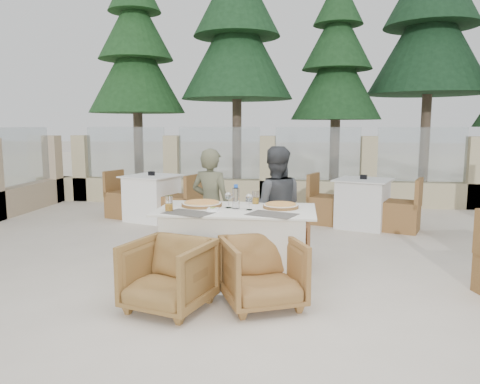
# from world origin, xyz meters

# --- Properties ---
(ground) EXTENTS (80.00, 80.00, 0.00)m
(ground) POSITION_xyz_m (0.00, 0.00, 0.00)
(ground) COLOR beige
(ground) RESTS_ON ground
(sand_patch) EXTENTS (30.00, 16.00, 0.01)m
(sand_patch) POSITION_xyz_m (0.00, 14.00, 0.01)
(sand_patch) COLOR #EFE1C3
(sand_patch) RESTS_ON ground
(perimeter_wall_far) EXTENTS (10.00, 0.34, 1.60)m
(perimeter_wall_far) POSITION_xyz_m (0.00, 4.80, 0.80)
(perimeter_wall_far) COLOR #C0B287
(perimeter_wall_far) RESTS_ON ground
(pine_far_left) EXTENTS (2.42, 2.42, 5.50)m
(pine_far_left) POSITION_xyz_m (-3.50, 7.00, 2.75)
(pine_far_left) COLOR #214D22
(pine_far_left) RESTS_ON ground
(pine_mid_left) EXTENTS (2.86, 2.86, 6.50)m
(pine_mid_left) POSITION_xyz_m (-1.00, 7.50, 3.25)
(pine_mid_left) COLOR #1D4623
(pine_mid_left) RESTS_ON ground
(pine_centre) EXTENTS (2.20, 2.20, 5.00)m
(pine_centre) POSITION_xyz_m (1.50, 7.20, 2.50)
(pine_centre) COLOR #1D4520
(pine_centre) RESTS_ON ground
(pine_mid_right) EXTENTS (2.99, 2.99, 6.80)m
(pine_mid_right) POSITION_xyz_m (3.80, 7.80, 3.40)
(pine_mid_right) COLOR #17381E
(pine_mid_right) RESTS_ON ground
(dining_table) EXTENTS (1.60, 0.90, 0.77)m
(dining_table) POSITION_xyz_m (0.03, -0.05, 0.39)
(dining_table) COLOR silver
(dining_table) RESTS_ON ground
(placemat_near_left) EXTENTS (0.53, 0.44, 0.00)m
(placemat_near_left) POSITION_xyz_m (-0.40, -0.35, 0.77)
(placemat_near_left) COLOR #504C45
(placemat_near_left) RESTS_ON dining_table
(placemat_near_right) EXTENTS (0.53, 0.45, 0.00)m
(placemat_near_right) POSITION_xyz_m (0.41, -0.32, 0.77)
(placemat_near_right) COLOR #534E47
(placemat_near_right) RESTS_ON dining_table
(pizza_left) EXTENTS (0.50, 0.50, 0.06)m
(pizza_left) POSITION_xyz_m (-0.36, 0.06, 0.80)
(pizza_left) COLOR #D3601C
(pizza_left) RESTS_ON dining_table
(pizza_right) EXTENTS (0.37, 0.37, 0.05)m
(pizza_right) POSITION_xyz_m (0.47, 0.05, 0.79)
(pizza_right) COLOR orange
(pizza_right) RESTS_ON dining_table
(water_bottle) EXTENTS (0.08, 0.08, 0.25)m
(water_bottle) POSITION_xyz_m (0.02, -0.05, 0.89)
(water_bottle) COLOR #ABCEE1
(water_bottle) RESTS_ON dining_table
(wine_glass_centre) EXTENTS (0.09, 0.09, 0.18)m
(wine_glass_centre) POSITION_xyz_m (-0.06, -0.01, 0.86)
(wine_glass_centre) COLOR white
(wine_glass_centre) RESTS_ON dining_table
(wine_glass_near) EXTENTS (0.09, 0.09, 0.18)m
(wine_glass_near) POSITION_xyz_m (0.16, -0.11, 0.86)
(wine_glass_near) COLOR white
(wine_glass_near) RESTS_ON dining_table
(beer_glass_left) EXTENTS (0.08, 0.08, 0.15)m
(beer_glass_left) POSITION_xyz_m (-0.62, -0.27, 0.85)
(beer_glass_left) COLOR orange
(beer_glass_left) RESTS_ON dining_table
(beer_glass_right) EXTENTS (0.08, 0.08, 0.14)m
(beer_glass_right) POSITION_xyz_m (0.19, 0.27, 0.84)
(beer_glass_right) COLOR gold
(beer_glass_right) RESTS_ON dining_table
(olive_dish) EXTENTS (0.14, 0.14, 0.04)m
(olive_dish) POSITION_xyz_m (-0.18, -0.23, 0.79)
(olive_dish) COLOR white
(olive_dish) RESTS_ON dining_table
(armchair_far_left) EXTENTS (0.73, 0.74, 0.64)m
(armchair_far_left) POSITION_xyz_m (-0.34, 0.86, 0.32)
(armchair_far_left) COLOR brown
(armchair_far_left) RESTS_ON ground
(armchair_far_right) EXTENTS (0.77, 0.78, 0.56)m
(armchair_far_right) POSITION_xyz_m (0.41, 0.61, 0.28)
(armchair_far_right) COLOR brown
(armchair_far_right) RESTS_ON ground
(armchair_near_left) EXTENTS (0.84, 0.85, 0.62)m
(armchair_near_left) POSITION_xyz_m (-0.47, -0.86, 0.31)
(armchair_near_left) COLOR olive
(armchair_near_left) RESTS_ON ground
(armchair_near_right) EXTENTS (0.88, 0.89, 0.62)m
(armchair_near_right) POSITION_xyz_m (0.35, -0.67, 0.31)
(armchair_near_right) COLOR olive
(armchair_near_right) RESTS_ON ground
(diner_left) EXTENTS (0.56, 0.45, 1.35)m
(diner_left) POSITION_xyz_m (-0.37, 0.64, 0.68)
(diner_left) COLOR #57573F
(diner_left) RESTS_ON ground
(diner_right) EXTENTS (0.72, 0.59, 1.38)m
(diner_right) POSITION_xyz_m (0.39, 0.54, 0.69)
(diner_right) COLOR #3D3F42
(diner_right) RESTS_ON ground
(bg_table_a) EXTENTS (1.82, 1.31, 0.77)m
(bg_table_a) POSITION_xyz_m (-1.83, 2.91, 0.39)
(bg_table_a) COLOR white
(bg_table_a) RESTS_ON ground
(bg_table_b) EXTENTS (1.82, 1.34, 0.77)m
(bg_table_b) POSITION_xyz_m (1.66, 2.81, 0.39)
(bg_table_b) COLOR silver
(bg_table_b) RESTS_ON ground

